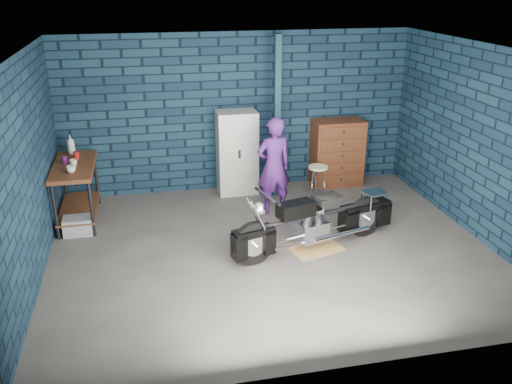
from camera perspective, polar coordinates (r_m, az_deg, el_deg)
The scene contains 16 objects.
ground at distance 7.57m, azimuth 1.64°, elevation -6.11°, with size 6.00×6.00×0.00m, color #54524F.
room_walls at distance 7.40m, azimuth 0.78°, elevation 9.04°, with size 6.02×5.01×2.71m.
support_post at distance 8.98m, azimuth 2.22°, elevation 7.71°, with size 0.10×0.10×2.70m, color #122E3A.
workbench at distance 8.71m, azimuth -18.32°, elevation -0.07°, with size 0.60×1.40×0.91m, color #592F1A.
drip_mat at distance 7.66m, azimuth 6.18°, elevation -5.83°, with size 0.72×0.54×0.01m, color #9C7B44.
motorcycle at distance 7.45m, azimuth 6.33°, elevation -2.64°, with size 2.14×0.58×0.95m, color black, non-canonical shape.
person at distance 8.45m, azimuth 1.88°, elevation 2.75°, with size 0.57×0.37×1.55m, color #4D1E73.
storage_bin at distance 8.38m, azimuth -18.21°, elevation -3.38°, with size 0.42×0.30×0.26m, color gray.
locker at distance 9.29m, azimuth -2.00°, elevation 4.16°, with size 0.67×0.48×1.44m, color beige.
tool_chest at distance 9.79m, azimuth 8.56°, elevation 4.09°, with size 0.89×0.49×1.18m, color brown.
shop_stool at distance 9.18m, azimuth 6.50°, elevation 0.98°, with size 0.32×0.32×0.59m, color beige, non-canonical shape.
cup_a at distance 8.21m, azimuth -18.90°, elevation 2.28°, with size 0.13×0.13×0.10m, color beige.
cup_b at distance 8.47m, azimuth -18.64°, elevation 2.93°, with size 0.11×0.11×0.10m, color beige.
mug_purple at distance 8.64m, azimuth -19.49°, elevation 3.19°, with size 0.08×0.08×0.11m, color #651B6F.
mug_red at distance 8.78m, azimuth -18.39°, elevation 3.69°, with size 0.09×0.09×0.12m, color maroon.
bottle at distance 9.05m, azimuth -18.91°, elevation 4.76°, with size 0.12×0.12×0.31m, color gray.
Camera 1 is at (-1.61, -6.48, 3.57)m, focal length 38.00 mm.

